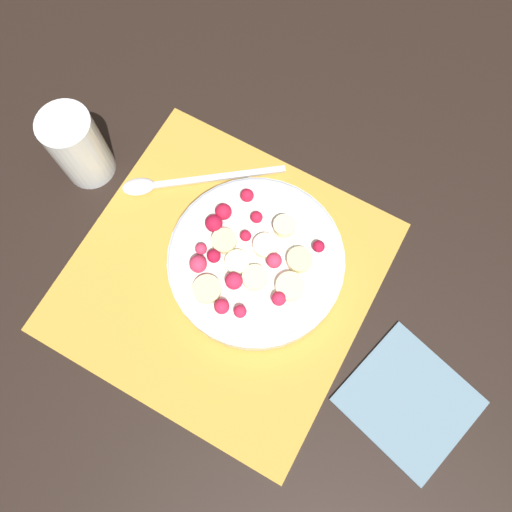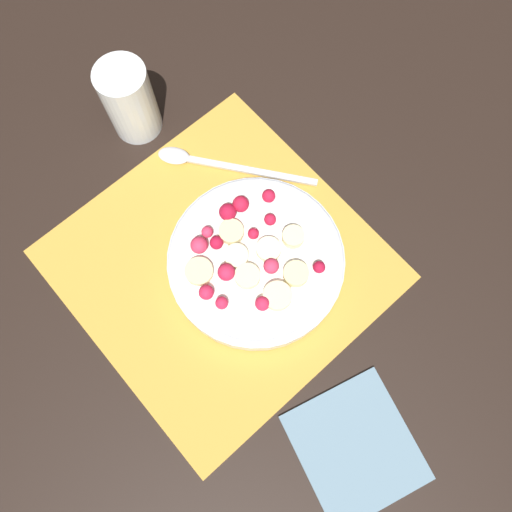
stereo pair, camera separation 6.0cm
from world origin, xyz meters
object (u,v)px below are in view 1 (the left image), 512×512
object	(u,v)px
spoon	(173,183)
drinking_glass	(78,147)
fruit_bowl	(255,260)
napkin	(410,401)

from	to	relation	value
spoon	drinking_glass	size ratio (longest dim) A/B	1.69
fruit_bowl	drinking_glass	world-z (taller)	drinking_glass
fruit_bowl	napkin	size ratio (longest dim) A/B	1.31
drinking_glass	napkin	size ratio (longest dim) A/B	0.66
spoon	drinking_glass	distance (m)	0.13
fruit_bowl	spoon	distance (m)	0.16
fruit_bowl	spoon	world-z (taller)	fruit_bowl
drinking_glass	napkin	world-z (taller)	drinking_glass
spoon	napkin	world-z (taller)	spoon
spoon	napkin	bearing A→B (deg)	128.26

